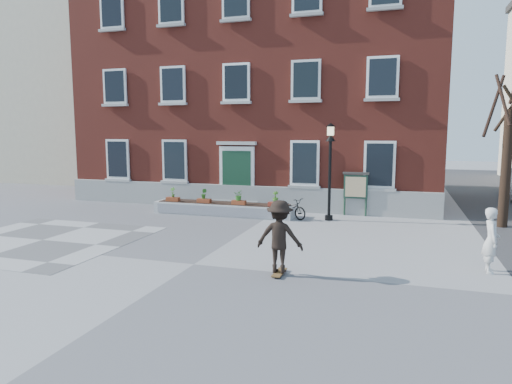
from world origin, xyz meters
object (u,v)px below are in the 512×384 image
(bicycle, at_px, (290,208))
(skateboarder, at_px, (280,237))
(lamp_post, at_px, (330,158))
(bystander, at_px, (491,240))
(notice_board, at_px, (356,186))

(bicycle, xyz_separation_m, skateboarder, (1.49, -7.40, 0.55))
(bicycle, height_order, lamp_post, lamp_post)
(lamp_post, relative_size, skateboarder, 2.07)
(bystander, relative_size, skateboarder, 0.89)
(bystander, height_order, skateboarder, skateboarder)
(lamp_post, height_order, skateboarder, lamp_post)
(bystander, bearing_deg, lamp_post, 40.35)
(bystander, height_order, notice_board, notice_board)
(notice_board, bearing_deg, bystander, -59.97)
(bystander, bearing_deg, skateboarder, 109.02)
(lamp_post, xyz_separation_m, skateboarder, (-0.10, -7.53, -1.56))
(bicycle, distance_m, lamp_post, 2.64)
(bicycle, bearing_deg, notice_board, -31.24)
(bicycle, xyz_separation_m, lamp_post, (1.58, 0.13, 2.11))
(lamp_post, xyz_separation_m, notice_board, (0.91, 1.34, -1.28))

